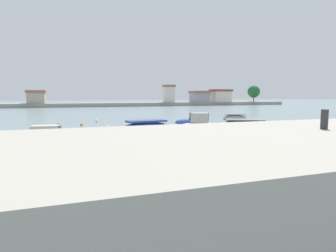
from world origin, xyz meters
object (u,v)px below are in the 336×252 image
at_px(moored_boat_6, 235,118).
at_px(moored_boat_4, 192,121).
at_px(mooring_buoy_0, 246,116).
at_px(mooring_buoy_4, 97,121).
at_px(mooring_buoy_3, 81,124).
at_px(moored_boat_1, 105,138).
at_px(moored_boat_3, 200,126).
at_px(moored_boat_5, 245,123).
at_px(moored_boat_0, 38,143).
at_px(moored_boat_2, 146,127).
at_px(mooring_bollard, 324,119).
at_px(mooring_buoy_2, 108,127).
at_px(mooring_buoy_1, 59,124).

bearing_deg(moored_boat_6, moored_boat_4, -144.05).
relative_size(mooring_buoy_0, mooring_buoy_4, 0.93).
relative_size(moored_boat_6, mooring_buoy_4, 10.07).
xyz_separation_m(mooring_buoy_0, mooring_buoy_3, (-25.88, -4.86, -0.01)).
height_order(moored_boat_1, moored_boat_3, moored_boat_3).
height_order(moored_boat_5, mooring_buoy_0, moored_boat_5).
distance_m(moored_boat_0, mooring_buoy_0, 35.47).
bearing_deg(mooring_buoy_4, moored_boat_2, -73.86).
distance_m(moored_boat_1, moored_boat_6, 22.70).
relative_size(moored_boat_1, mooring_buoy_3, 13.41).
bearing_deg(moored_boat_5, mooring_bollard, -94.78).
relative_size(mooring_bollard, mooring_buoy_4, 1.73).
height_order(moored_boat_3, mooring_buoy_2, moored_boat_3).
xyz_separation_m(mooring_bollard, moored_boat_0, (-9.34, 11.68, -2.12)).
height_order(moored_boat_2, moored_boat_3, moored_boat_3).
xyz_separation_m(moored_boat_2, moored_boat_5, (11.66, 1.01, -0.15)).
height_order(mooring_buoy_2, mooring_buoy_3, mooring_buoy_2).
height_order(mooring_buoy_3, mooring_buoy_4, mooring_buoy_4).
relative_size(moored_boat_6, mooring_buoy_0, 10.84).
xyz_separation_m(moored_boat_5, mooring_buoy_1, (-19.81, 8.45, -0.25)).
height_order(moored_boat_3, moored_boat_4, moored_boat_3).
bearing_deg(moored_boat_1, moored_boat_6, 26.17).
bearing_deg(moored_boat_0, moored_boat_2, 47.05).
relative_size(moored_boat_4, mooring_buoy_0, 12.22).
relative_size(moored_boat_1, moored_boat_5, 0.77).
bearing_deg(mooring_bollard, moored_boat_3, 76.38).
relative_size(moored_boat_3, mooring_buoy_0, 15.71).
relative_size(moored_boat_0, moored_boat_6, 1.24).
distance_m(mooring_bollard, mooring_buoy_2, 23.54).
xyz_separation_m(moored_boat_4, mooring_buoy_2, (-9.51, 0.39, -0.37)).
height_order(mooring_bollard, mooring_buoy_3, mooring_bollard).
bearing_deg(mooring_buoy_3, moored_boat_6, -3.82).
bearing_deg(mooring_buoy_0, mooring_buoy_2, -158.65).
relative_size(mooring_bollard, moored_boat_5, 0.11).
distance_m(moored_boat_2, moored_boat_3, 5.13).
height_order(moored_boat_1, moored_boat_5, moored_boat_1).
height_order(mooring_buoy_0, mooring_buoy_1, mooring_buoy_1).
height_order(moored_boat_1, moored_boat_4, moored_boat_4).
height_order(moored_boat_0, moored_boat_5, moored_boat_0).
bearing_deg(moored_boat_5, mooring_buoy_1, -179.08).
height_order(moored_boat_4, mooring_buoy_4, moored_boat_4).
distance_m(mooring_bollard, moored_boat_5, 22.91).
bearing_deg(moored_boat_1, mooring_buoy_3, 86.27).
bearing_deg(mooring_buoy_4, moored_boat_0, -104.53).
distance_m(moored_boat_2, mooring_buoy_3, 10.11).
xyz_separation_m(mooring_buoy_0, mooring_buoy_1, (-28.41, -3.80, 0.01)).
relative_size(moored_boat_0, mooring_buoy_1, 12.57).
xyz_separation_m(moored_boat_1, mooring_buoy_3, (-1.07, 14.10, -0.38)).
xyz_separation_m(mooring_bollard, moored_boat_6, (13.54, 26.03, -2.29)).
relative_size(mooring_bollard, moored_boat_3, 0.12).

